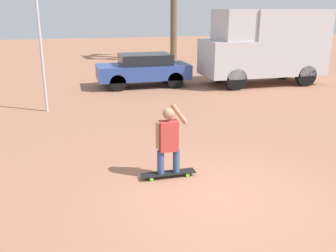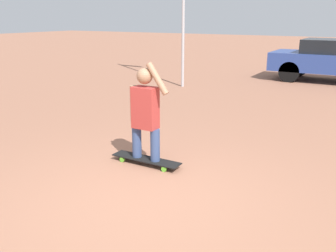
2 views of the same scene
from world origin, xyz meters
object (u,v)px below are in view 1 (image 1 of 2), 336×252
Objects in this scene: parked_car_blue at (144,69)px; camper_van at (266,44)px; skateboard at (168,173)px; person_skateboarder at (168,137)px.

camper_van is at bearing -9.39° from parked_car_blue.
camper_van is 1.36× the size of parked_car_blue.
skateboard is 0.76× the size of person_skateboarder.
skateboard is 0.28× the size of parked_car_blue.
person_skateboarder is at bearing -128.60° from camper_van.
camper_van is 5.53m from parked_car_blue.
person_skateboarder is at bearing 180.00° from skateboard.
skateboard is 0.77m from person_skateboarder.
person_skateboarder is 0.37× the size of parked_car_blue.
camper_van is at bearing 51.40° from person_skateboarder.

